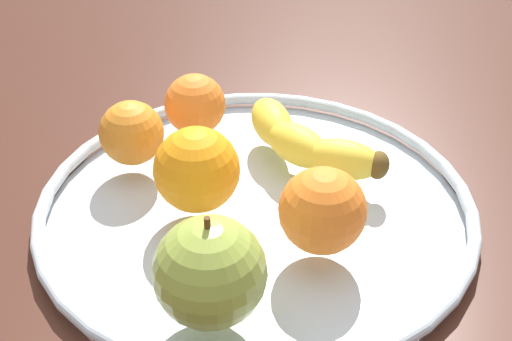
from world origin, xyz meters
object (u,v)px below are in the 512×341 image
Objects in this scene: orange_front_right at (197,170)px; orange_front_left at (195,104)px; apple at (210,272)px; orange_back_left at (131,133)px; fruit_bowl at (256,206)px; banana at (306,142)px; orange_center at (323,210)px.

orange_front_left is (-9.95, 7.07, -0.66)cm from orange_front_right.
apple is 1.47× the size of orange_back_left.
fruit_bowl is at bearing 22.43° from orange_back_left.
banana is 2.85× the size of orange_front_left.
apple is 25.23cm from orange_front_left.
orange_center is at bearing 22.79° from orange_front_right.
orange_back_left is (-9.51, -0.58, -0.67)cm from orange_front_right.
orange_back_left is (-12.08, -4.99, 3.93)cm from fruit_bowl.
orange_front_left is at bearing 168.01° from fruit_bowl.
orange_front_left is at bearing -159.50° from banana.
orange_front_right is (-11.01, 6.95, -0.36)cm from apple.
banana is at bearing 118.05° from apple.
orange_back_left is 1.00× the size of orange_front_left.
orange_front_right is at bearing -120.26° from fruit_bowl.
orange_front_left is at bearing 146.22° from apple.
fruit_bowl is at bearing -81.66° from banana.
apple is at bearing -33.78° from orange_front_left.
apple reaches higher than orange_back_left.
orange_center is (10.69, 4.49, -0.19)cm from orange_front_right.
orange_front_left reaches higher than banana.
banana is 21.62cm from apple.
apple reaches higher than fruit_bowl.
apple is 1.20× the size of orange_front_right.
banana is at bearing 142.43° from orange_center.
banana is 11.98cm from orange_front_left.
orange_back_left reaches higher than fruit_bowl.
apple reaches higher than orange_front_left.
orange_back_left is at bearing 162.74° from apple.
apple reaches higher than banana.
orange_center is 20.83cm from orange_back_left.
orange_center is 1.16× the size of orange_back_left.
orange_center is 20.80cm from orange_front_left.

